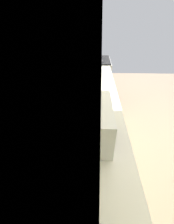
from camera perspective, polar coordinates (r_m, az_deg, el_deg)
wall_back at (r=1.74m, az=-10.84°, el=15.65°), size 4.33×0.12×2.68m
counter_run at (r=1.87m, az=1.33°, el=-15.25°), size 3.40×0.65×0.92m
upper_cabinets at (r=1.23m, az=-6.01°, el=28.51°), size 2.49×0.31×0.56m
oven_range at (r=3.52m, az=2.06°, el=10.58°), size 0.63×0.68×1.10m
microwave at (r=1.33m, az=0.84°, el=-3.44°), size 0.53×0.36×0.30m
bowl at (r=2.53m, az=3.20°, el=12.56°), size 0.13×0.13×0.06m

